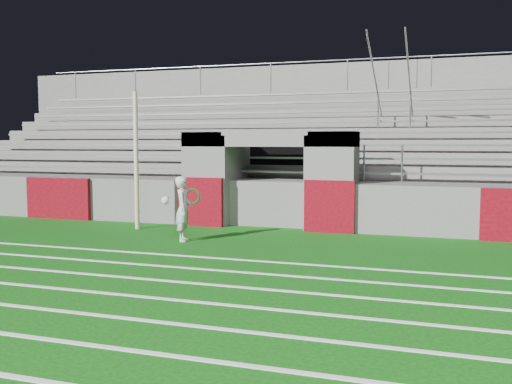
% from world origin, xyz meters
% --- Properties ---
extents(ground, '(90.00, 90.00, 0.00)m').
position_xyz_m(ground, '(0.00, 0.00, 0.00)').
color(ground, '#0C4C0C').
rests_on(ground, ground).
extents(field_post, '(0.12, 0.12, 3.65)m').
position_xyz_m(field_post, '(-3.21, 1.95, 1.82)').
color(field_post, beige).
rests_on(field_post, ground).
extents(field_markings, '(28.00, 8.09, 0.01)m').
position_xyz_m(field_markings, '(0.00, -5.00, 0.01)').
color(field_markings, white).
rests_on(field_markings, ground).
extents(stadium_structure, '(26.00, 8.48, 5.42)m').
position_xyz_m(stadium_structure, '(0.00, 7.97, 1.49)').
color(stadium_structure, '#5C5A57').
rests_on(stadium_structure, ground).
extents(goalkeeper_with_ball, '(0.69, 0.67, 1.53)m').
position_xyz_m(goalkeeper_with_ball, '(-1.22, 0.63, 0.77)').
color(goalkeeper_with_ball, silver).
rests_on(goalkeeper_with_ball, ground).
extents(hose_coil, '(0.53, 0.15, 0.65)m').
position_xyz_m(hose_coil, '(-2.01, 2.93, 0.75)').
color(hose_coil, '#0E450D').
rests_on(hose_coil, ground).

